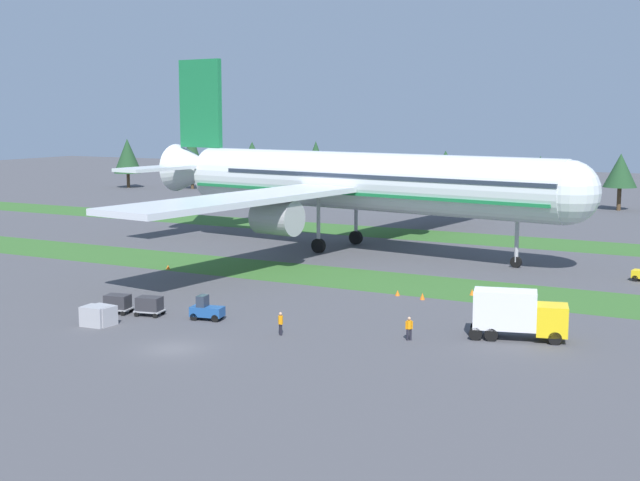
% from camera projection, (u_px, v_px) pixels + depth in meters
% --- Properties ---
extents(ground_plane, '(400.00, 400.00, 0.00)m').
position_uv_depth(ground_plane, '(173.00, 349.00, 60.88)').
color(ground_plane, '#47474C').
extents(grass_strip_near, '(320.00, 10.11, 0.01)m').
position_uv_depth(grass_strip_near, '(353.00, 279.00, 86.45)').
color(grass_strip_near, '#336028').
rests_on(grass_strip_near, ground).
extents(grass_strip_far, '(320.00, 10.11, 0.01)m').
position_uv_depth(grass_strip_far, '(458.00, 238.00, 114.66)').
color(grass_strip_far, '#336028').
rests_on(grass_strip_far, ground).
extents(airliner, '(58.29, 72.23, 23.31)m').
position_uv_depth(airliner, '(355.00, 181.00, 102.96)').
color(airliner, silver).
rests_on(airliner, ground).
extents(baggage_tug, '(2.80, 1.78, 1.97)m').
position_uv_depth(baggage_tug, '(206.00, 310.00, 69.27)').
color(baggage_tug, '#1E4C8E').
rests_on(baggage_tug, ground).
extents(cargo_dolly_lead, '(2.45, 1.90, 1.55)m').
position_uv_depth(cargo_dolly_lead, '(149.00, 305.00, 70.67)').
color(cargo_dolly_lead, '#A3A3A8').
rests_on(cargo_dolly_lead, ground).
extents(cargo_dolly_second, '(2.45, 1.90, 1.55)m').
position_uv_depth(cargo_dolly_second, '(118.00, 302.00, 71.48)').
color(cargo_dolly_second, '#A3A3A8').
rests_on(cargo_dolly_second, ground).
extents(catering_truck, '(7.31, 3.97, 3.58)m').
position_uv_depth(catering_truck, '(518.00, 313.00, 63.17)').
color(catering_truck, yellow).
rests_on(catering_truck, ground).
extents(ground_crew_marshaller, '(0.44, 0.41, 1.74)m').
position_uv_depth(ground_crew_marshaller, '(281.00, 323.00, 64.49)').
color(ground_crew_marshaller, black).
rests_on(ground_crew_marshaller, ground).
extents(ground_crew_loader, '(0.46, 0.38, 1.74)m').
position_uv_depth(ground_crew_loader, '(409.00, 328.00, 63.01)').
color(ground_crew_loader, black).
rests_on(ground_crew_loader, ground).
extents(uld_container_0, '(2.13, 1.77, 1.51)m').
position_uv_depth(uld_container_0, '(101.00, 315.00, 67.62)').
color(uld_container_0, '#A3A3A8').
rests_on(uld_container_0, ground).
extents(uld_container_1, '(2.12, 1.76, 1.55)m').
position_uv_depth(uld_container_1, '(96.00, 316.00, 67.35)').
color(uld_container_1, '#A3A3A8').
rests_on(uld_container_1, ground).
extents(taxiway_marker_0, '(0.44, 0.44, 0.51)m').
position_uv_depth(taxiway_marker_0, '(398.00, 293.00, 78.43)').
color(taxiway_marker_0, orange).
rests_on(taxiway_marker_0, ground).
extents(taxiway_marker_1, '(0.44, 0.44, 0.57)m').
position_uv_depth(taxiway_marker_1, '(472.00, 292.00, 78.66)').
color(taxiway_marker_1, orange).
rests_on(taxiway_marker_1, ground).
extents(taxiway_marker_2, '(0.44, 0.44, 0.46)m').
position_uv_depth(taxiway_marker_2, '(168.00, 267.00, 91.62)').
color(taxiway_marker_2, orange).
rests_on(taxiway_marker_2, ground).
extents(taxiway_marker_3, '(0.44, 0.44, 0.60)m').
position_uv_depth(taxiway_marker_3, '(422.00, 296.00, 76.79)').
color(taxiway_marker_3, orange).
rests_on(taxiway_marker_3, ground).
extents(distant_tree_line, '(184.21, 11.05, 12.62)m').
position_uv_depth(distant_tree_line, '(518.00, 166.00, 152.27)').
color(distant_tree_line, '#4C3823').
rests_on(distant_tree_line, ground).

